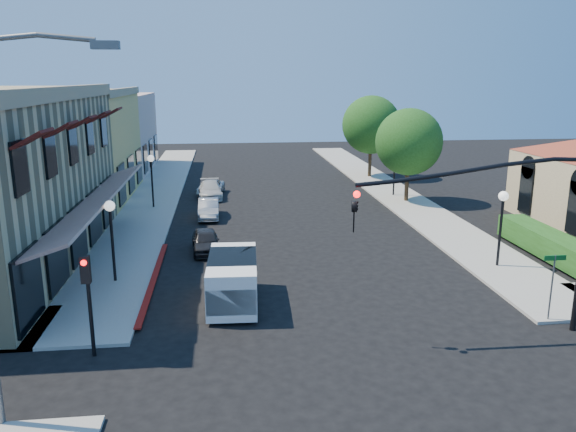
{
  "coord_description": "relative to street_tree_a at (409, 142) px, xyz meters",
  "views": [
    {
      "loc": [
        -3.83,
        -15.08,
        8.46
      ],
      "look_at": [
        -1.08,
        8.47,
        2.6
      ],
      "focal_mm": 35.0,
      "sensor_mm": 36.0,
      "label": 1
    }
  ],
  "objects": [
    {
      "name": "street_name_sign",
      "position": [
        -1.3,
        -19.8,
        -2.5
      ],
      "size": [
        0.8,
        0.06,
        2.5
      ],
      "color": "#595B5E",
      "rests_on": "ground"
    },
    {
      "name": "curb_red_strip",
      "position": [
        -15.7,
        -14.0,
        -4.19
      ],
      "size": [
        0.25,
        10.0,
        0.06
      ],
      "primitive_type": "cube",
      "color": "maroon",
      "rests_on": "ground"
    },
    {
      "name": "parked_car_a",
      "position": [
        -13.6,
        -10.0,
        -3.64
      ],
      "size": [
        1.54,
        3.35,
        1.11
      ],
      "primitive_type": "imported",
      "rotation": [
        0.0,
        0.0,
        0.07
      ],
      "color": "black",
      "rests_on": "ground"
    },
    {
      "name": "lamppost_right_far",
      "position": [
        -0.3,
        2.0,
        -1.46
      ],
      "size": [
        0.44,
        0.44,
        3.57
      ],
      "color": "black",
      "rests_on": "ground"
    },
    {
      "name": "parked_car_c",
      "position": [
        -13.6,
        3.0,
        -3.61
      ],
      "size": [
        1.82,
        4.09,
        1.17
      ],
      "primitive_type": "imported",
      "rotation": [
        0.0,
        0.0,
        0.05
      ],
      "color": "#BDBDBB",
      "rests_on": "ground"
    },
    {
      "name": "lamppost_right_near",
      "position": [
        -0.3,
        -14.0,
        -1.46
      ],
      "size": [
        0.44,
        0.44,
        3.57
      ],
      "color": "black",
      "rests_on": "ground"
    },
    {
      "name": "yellow_stucco_building",
      "position": [
        -24.3,
        4.0,
        -0.39
      ],
      "size": [
        10.0,
        12.0,
        7.6
      ],
      "primitive_type": "cube",
      "color": "#E8C668",
      "rests_on": "ground"
    },
    {
      "name": "lamppost_left_far",
      "position": [
        -17.3,
        0.0,
        -1.46
      ],
      "size": [
        0.44,
        0.44,
        3.57
      ],
      "color": "black",
      "rests_on": "ground"
    },
    {
      "name": "secondary_signal",
      "position": [
        -16.8,
        -20.59,
        -1.88
      ],
      "size": [
        0.28,
        0.42,
        3.32
      ],
      "color": "black",
      "rests_on": "ground"
    },
    {
      "name": "street_tree_b",
      "position": [
        0.0,
        10.0,
        0.35
      ],
      "size": [
        4.94,
        4.94,
        7.02
      ],
      "color": "#352415",
      "rests_on": "ground"
    },
    {
      "name": "pink_stucco_building",
      "position": [
        -24.3,
        16.0,
        -0.69
      ],
      "size": [
        10.0,
        12.0,
        7.0
      ],
      "primitive_type": "cube",
      "color": "beige",
      "rests_on": "ground"
    },
    {
      "name": "white_van",
      "position": [
        -12.39,
        -16.87,
        -3.13
      ],
      "size": [
        2.0,
        4.24,
        1.84
      ],
      "color": "white",
      "rests_on": "ground"
    },
    {
      "name": "hedge",
      "position": [
        2.9,
        -13.0,
        -4.19
      ],
      "size": [
        1.4,
        8.0,
        1.1
      ],
      "primitive_type": "cube",
      "color": "#1E4A15",
      "rests_on": "ground"
    },
    {
      "name": "lamppost_left_near",
      "position": [
        -17.3,
        -14.0,
        -1.46
      ],
      "size": [
        0.44,
        0.44,
        3.57
      ],
      "color": "black",
      "rests_on": "ground"
    },
    {
      "name": "parked_car_b",
      "position": [
        -13.6,
        -3.0,
        -3.61
      ],
      "size": [
        1.25,
        3.54,
        1.16
      ],
      "primitive_type": "imported",
      "rotation": [
        0.0,
        0.0,
        0.01
      ],
      "color": "#9EA0A3",
      "rests_on": "ground"
    },
    {
      "name": "ground",
      "position": [
        -8.8,
        -22.0,
        -4.19
      ],
      "size": [
        120.0,
        120.0,
        0.0
      ],
      "primitive_type": "plane",
      "color": "black",
      "rests_on": "ground"
    },
    {
      "name": "sidewalk_left",
      "position": [
        -17.55,
        5.0,
        -4.13
      ],
      "size": [
        3.5,
        50.0,
        0.12
      ],
      "primitive_type": "cube",
      "color": "#9C998E",
      "rests_on": "ground"
    },
    {
      "name": "parked_car_d",
      "position": [
        -13.6,
        4.0,
        -3.66
      ],
      "size": [
        2.18,
        4.03,
        1.07
      ],
      "primitive_type": "imported",
      "rotation": [
        0.0,
        0.0,
        -0.11
      ],
      "color": "silver",
      "rests_on": "ground"
    },
    {
      "name": "signal_mast_arm",
      "position": [
        -2.94,
        -20.5,
        -0.11
      ],
      "size": [
        8.01,
        0.39,
        6.0
      ],
      "color": "black",
      "rests_on": "ground"
    },
    {
      "name": "sidewalk_right",
      "position": [
        -0.05,
        5.0,
        -4.13
      ],
      "size": [
        3.5,
        50.0,
        0.12
      ],
      "primitive_type": "cube",
      "color": "#9C998E",
      "rests_on": "ground"
    },
    {
      "name": "street_tree_a",
      "position": [
        0.0,
        0.0,
        0.0
      ],
      "size": [
        4.56,
        4.56,
        6.48
      ],
      "color": "#352415",
      "rests_on": "ground"
    }
  ]
}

